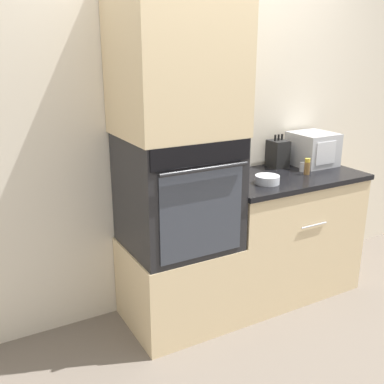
% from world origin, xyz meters
% --- Properties ---
extents(ground_plane, '(12.00, 12.00, 0.00)m').
position_xyz_m(ground_plane, '(0.00, 0.00, 0.00)').
color(ground_plane, '#6B6056').
extents(wall_back, '(8.00, 0.05, 2.50)m').
position_xyz_m(wall_back, '(0.00, 0.63, 1.25)').
color(wall_back, beige).
rests_on(wall_back, ground_plane).
extents(oven_cabinet_base, '(0.67, 0.60, 0.56)m').
position_xyz_m(oven_cabinet_base, '(-0.34, 0.30, 0.28)').
color(oven_cabinet_base, beige).
rests_on(oven_cabinet_base, ground_plane).
extents(wall_oven, '(0.65, 0.64, 0.71)m').
position_xyz_m(wall_oven, '(-0.34, 0.30, 0.92)').
color(wall_oven, black).
rests_on(wall_oven, oven_cabinet_base).
extents(oven_cabinet_upper, '(0.67, 0.60, 0.90)m').
position_xyz_m(oven_cabinet_upper, '(-0.34, 0.30, 1.72)').
color(oven_cabinet_upper, beige).
rests_on(oven_cabinet_upper, wall_oven).
extents(counter_unit, '(1.08, 0.63, 0.91)m').
position_xyz_m(counter_unit, '(0.53, 0.30, 0.45)').
color(counter_unit, beige).
rests_on(counter_unit, ground_plane).
extents(microwave, '(0.30, 0.31, 0.25)m').
position_xyz_m(microwave, '(0.88, 0.42, 1.03)').
color(microwave, '#B2B5BA').
rests_on(microwave, counter_unit).
extents(knife_block, '(0.13, 0.14, 0.25)m').
position_xyz_m(knife_block, '(0.61, 0.50, 1.01)').
color(knife_block, black).
rests_on(knife_block, counter_unit).
extents(bowl, '(0.16, 0.16, 0.05)m').
position_xyz_m(bowl, '(0.27, 0.19, 0.93)').
color(bowl, silver).
rests_on(bowl, counter_unit).
extents(condiment_jar_near, '(0.04, 0.04, 0.12)m').
position_xyz_m(condiment_jar_near, '(0.66, 0.23, 0.96)').
color(condiment_jar_near, brown).
rests_on(condiment_jar_near, counter_unit).
extents(condiment_jar_mid, '(0.04, 0.04, 0.07)m').
position_xyz_m(condiment_jar_mid, '(0.68, 0.30, 0.94)').
color(condiment_jar_mid, silver).
rests_on(condiment_jar_mid, counter_unit).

